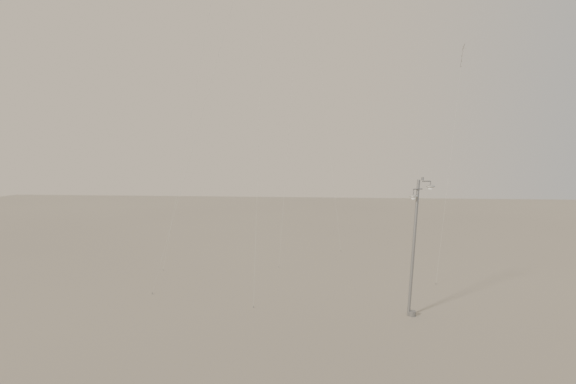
# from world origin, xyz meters

# --- Properties ---
(ground) EXTENTS (160.00, 160.00, 0.00)m
(ground) POSITION_xyz_m (0.00, 0.00, 0.00)
(ground) COLOR gray
(ground) RESTS_ON ground
(street_lamp) EXTENTS (1.55, 0.89, 8.32)m
(street_lamp) POSITION_xyz_m (6.61, -0.97, 4.44)
(street_lamp) COLOR gray
(street_lamp) RESTS_ON ground
(kite_3) EXTENTS (6.70, 0.98, 22.08)m
(kite_3) POSITION_xyz_m (-5.77, 2.16, 16.86)
(kite_3) COLOR maroon
(kite_3) RESTS_ON ground
(kite_4) EXTENTS (4.27, 10.09, 20.00)m
(kite_4) POSITION_xyz_m (12.64, 13.71, 15.41)
(kite_4) COLOR #2E2926
(kite_4) RESTS_ON ground
(kite_5) EXTENTS (3.72, 6.06, 30.30)m
(kite_5) POSITION_xyz_m (-0.17, 21.69, 22.63)
(kite_5) COLOR maroon
(kite_5) RESTS_ON ground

